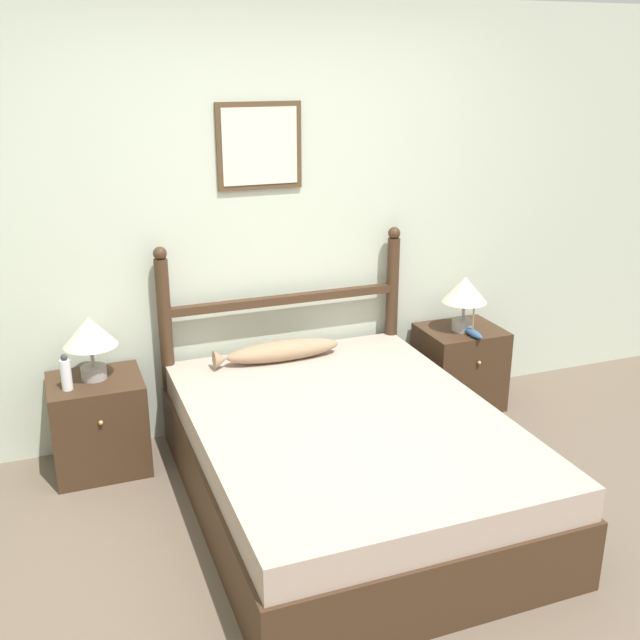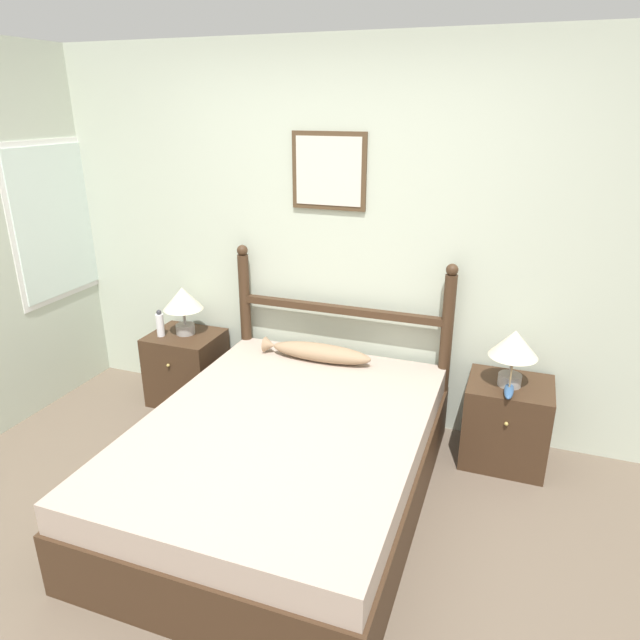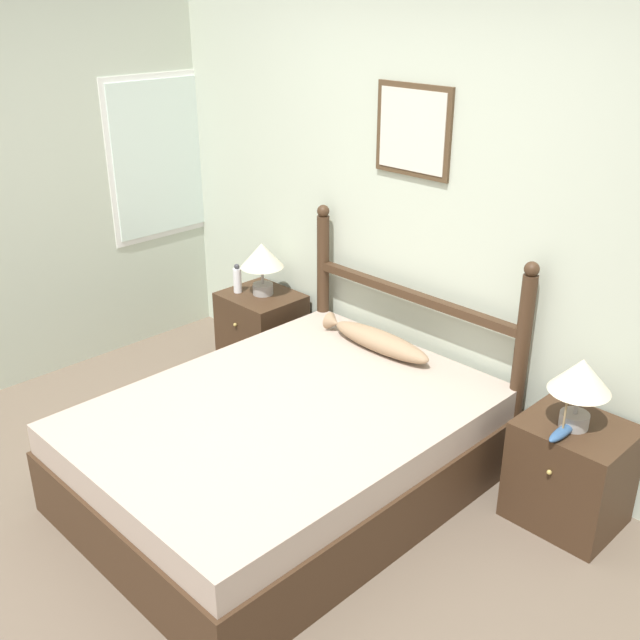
{
  "view_description": "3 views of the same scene",
  "coord_description": "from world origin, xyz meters",
  "px_view_note": "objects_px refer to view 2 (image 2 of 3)",
  "views": [
    {
      "loc": [
        -1.32,
        -2.51,
        2.21
      ],
      "look_at": [
        0.03,
        1.03,
        0.88
      ],
      "focal_mm": 42.0,
      "sensor_mm": 36.0,
      "label": 1
    },
    {
      "loc": [
        1.15,
        -1.88,
        2.15
      ],
      "look_at": [
        0.06,
        1.12,
        0.93
      ],
      "focal_mm": 32.0,
      "sensor_mm": 36.0,
      "label": 2
    },
    {
      "loc": [
        2.48,
        -1.56,
        2.46
      ],
      "look_at": [
        -0.07,
        0.96,
        0.85
      ],
      "focal_mm": 42.0,
      "sensor_mm": 36.0,
      "label": 3
    }
  ],
  "objects_px": {
    "model_boat": "(509,390)",
    "fish_pillow": "(318,352)",
    "bed": "(284,461)",
    "table_lamp_left": "(183,301)",
    "table_lamp_right": "(514,347)",
    "bottle": "(160,324)",
    "nightstand_left": "(187,367)",
    "nightstand_right": "(506,422)"
  },
  "relations": [
    {
      "from": "model_boat",
      "to": "fish_pillow",
      "type": "bearing_deg",
      "value": 174.39
    },
    {
      "from": "bed",
      "to": "fish_pillow",
      "type": "distance_m",
      "value": 0.88
    },
    {
      "from": "nightstand_left",
      "to": "bottle",
      "type": "xyz_separation_m",
      "value": [
        -0.14,
        -0.08,
        0.36
      ]
    },
    {
      "from": "nightstand_right",
      "to": "model_boat",
      "type": "distance_m",
      "value": 0.33
    },
    {
      "from": "table_lamp_right",
      "to": "bottle",
      "type": "height_order",
      "value": "table_lamp_right"
    },
    {
      "from": "bottle",
      "to": "table_lamp_left",
      "type": "bearing_deg",
      "value": 34.44
    },
    {
      "from": "nightstand_left",
      "to": "table_lamp_left",
      "type": "relative_size",
      "value": 1.51
    },
    {
      "from": "nightstand_right",
      "to": "table_lamp_right",
      "type": "bearing_deg",
      "value": -115.36
    },
    {
      "from": "bed",
      "to": "table_lamp_right",
      "type": "relative_size",
      "value": 5.77
    },
    {
      "from": "bed",
      "to": "table_lamp_right",
      "type": "height_order",
      "value": "table_lamp_right"
    },
    {
      "from": "bed",
      "to": "table_lamp_left",
      "type": "height_order",
      "value": "table_lamp_left"
    },
    {
      "from": "bed",
      "to": "nightstand_left",
      "type": "height_order",
      "value": "nightstand_left"
    },
    {
      "from": "bed",
      "to": "bottle",
      "type": "xyz_separation_m",
      "value": [
        -1.3,
        0.75,
        0.38
      ]
    },
    {
      "from": "table_lamp_left",
      "to": "table_lamp_right",
      "type": "xyz_separation_m",
      "value": [
        2.31,
        -0.04,
        0.0
      ]
    },
    {
      "from": "table_lamp_left",
      "to": "table_lamp_right",
      "type": "bearing_deg",
      "value": -1.1
    },
    {
      "from": "nightstand_right",
      "to": "nightstand_left",
      "type": "bearing_deg",
      "value": 180.0
    },
    {
      "from": "bed",
      "to": "model_boat",
      "type": "distance_m",
      "value": 1.38
    },
    {
      "from": "nightstand_left",
      "to": "fish_pillow",
      "type": "distance_m",
      "value": 1.11
    },
    {
      "from": "table_lamp_left",
      "to": "nightstand_left",
      "type": "bearing_deg",
      "value": -101.86
    },
    {
      "from": "fish_pillow",
      "to": "model_boat",
      "type": "bearing_deg",
      "value": -5.61
    },
    {
      "from": "table_lamp_right",
      "to": "bottle",
      "type": "bearing_deg",
      "value": -178.7
    },
    {
      "from": "bottle",
      "to": "fish_pillow",
      "type": "xyz_separation_m",
      "value": [
        1.21,
        0.06,
        -0.07
      ]
    },
    {
      "from": "bed",
      "to": "nightstand_left",
      "type": "xyz_separation_m",
      "value": [
        -1.16,
        0.83,
        0.02
      ]
    },
    {
      "from": "table_lamp_left",
      "to": "fish_pillow",
      "type": "height_order",
      "value": "table_lamp_left"
    },
    {
      "from": "bed",
      "to": "fish_pillow",
      "type": "relative_size",
      "value": 2.69
    },
    {
      "from": "bottle",
      "to": "fish_pillow",
      "type": "bearing_deg",
      "value": 3.08
    },
    {
      "from": "bottle",
      "to": "model_boat",
      "type": "height_order",
      "value": "model_boat"
    },
    {
      "from": "fish_pillow",
      "to": "nightstand_right",
      "type": "bearing_deg",
      "value": 0.79
    },
    {
      "from": "table_lamp_left",
      "to": "nightstand_right",
      "type": "bearing_deg",
      "value": -0.44
    },
    {
      "from": "model_boat",
      "to": "fish_pillow",
      "type": "relative_size",
      "value": 0.29
    },
    {
      "from": "table_lamp_left",
      "to": "model_boat",
      "type": "distance_m",
      "value": 2.33
    },
    {
      "from": "model_boat",
      "to": "fish_pillow",
      "type": "height_order",
      "value": "model_boat"
    },
    {
      "from": "nightstand_left",
      "to": "nightstand_right",
      "type": "bearing_deg",
      "value": 0.0
    },
    {
      "from": "model_boat",
      "to": "nightstand_left",
      "type": "bearing_deg",
      "value": 176.54
    },
    {
      "from": "fish_pillow",
      "to": "bottle",
      "type": "bearing_deg",
      "value": -176.92
    },
    {
      "from": "table_lamp_right",
      "to": "model_boat",
      "type": "height_order",
      "value": "table_lamp_right"
    },
    {
      "from": "table_lamp_right",
      "to": "bed",
      "type": "bearing_deg",
      "value": -145.03
    },
    {
      "from": "nightstand_right",
      "to": "model_boat",
      "type": "height_order",
      "value": "model_boat"
    },
    {
      "from": "nightstand_left",
      "to": "table_lamp_right",
      "type": "bearing_deg",
      "value": -0.66
    },
    {
      "from": "nightstand_left",
      "to": "model_boat",
      "type": "distance_m",
      "value": 2.34
    },
    {
      "from": "bed",
      "to": "nightstand_left",
      "type": "distance_m",
      "value": 1.43
    },
    {
      "from": "nightstand_left",
      "to": "model_boat",
      "type": "height_order",
      "value": "model_boat"
    }
  ]
}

